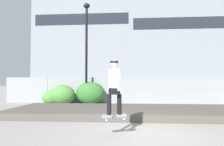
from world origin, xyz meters
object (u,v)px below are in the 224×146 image
street_lamp (86,41)px  parked_car_near (101,90)px  shrub_left (51,98)px  skater (114,85)px  skateboard (114,118)px  shrub_center (62,95)px  shrub_right (90,93)px  parked_car_mid (165,90)px

street_lamp → parked_car_near: size_ratio=1.53×
shrub_left → skater: bearing=-57.5°
street_lamp → skateboard: bearing=-72.8°
shrub_center → shrub_right: bearing=12.8°
street_lamp → shrub_left: size_ratio=6.04×
shrub_center → shrub_right: shrub_right is taller
parked_car_near → skateboard: bearing=-80.8°
street_lamp → parked_car_near: bearing=82.6°
skateboard → shrub_center: (-3.99, 7.56, 0.13)m
street_lamp → parked_car_near: 5.24m
skateboard → shrub_right: shrub_right is taller
parked_car_near → skater: bearing=-80.8°
parked_car_near → shrub_left: bearing=-125.8°
skater → parked_car_mid: 12.11m
skater → parked_car_mid: skater is taller
skater → shrub_right: 8.30m
skateboard → parked_car_near: 11.78m
skater → parked_car_near: skater is taller
skateboard → street_lamp: size_ratio=0.12×
shrub_center → parked_car_near: bearing=62.7°
parked_car_mid → shrub_left: bearing=-154.6°
parked_car_near → shrub_center: (-2.10, -4.06, -0.18)m
street_lamp → parked_car_mid: bearing=32.5°
parked_car_mid → shrub_center: bearing=-152.2°
parked_car_near → shrub_left: (-2.92, -4.05, -0.39)m
parked_car_mid → shrub_right: bearing=-148.1°
parked_car_mid → parked_car_near: bearing=179.3°
skateboard → parked_car_mid: bearing=72.8°
parked_car_mid → shrub_center: (-7.56, -3.99, -0.18)m
skater → street_lamp: size_ratio=0.24×
skateboard → shrub_left: (-4.81, 7.57, -0.08)m
shrub_left → parked_car_near: bearing=54.2°
skateboard → street_lamp: street_lamp is taller
street_lamp → shrub_right: street_lamp is taller
skateboard → shrub_center: bearing=117.8°
shrub_center → shrub_right: 1.88m
skater → shrub_center: 8.59m
skater → shrub_left: size_ratio=1.43×
street_lamp → parked_car_mid: street_lamp is taller
skateboard → shrub_left: shrub_left is taller
skater → shrub_left: bearing=122.5°
parked_car_near → shrub_left: size_ratio=3.94×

